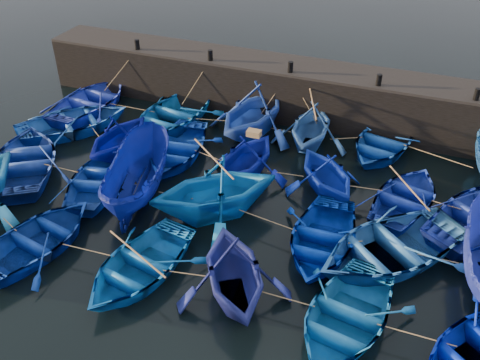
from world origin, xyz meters
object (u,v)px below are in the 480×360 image
(boat_13, at_px, (26,160))
(wooden_crate, at_px, (254,133))
(boat_8, at_px, (176,148))
(boat_0, at_px, (91,100))

(boat_13, height_order, wooden_crate, wooden_crate)
(boat_8, xyz_separation_m, wooden_crate, (3.70, -0.41, 1.68))
(boat_0, height_order, boat_13, boat_13)
(boat_8, xyz_separation_m, boat_13, (-5.30, -3.21, 0.07))
(wooden_crate, bearing_deg, boat_13, -162.71)
(boat_0, height_order, wooden_crate, wooden_crate)
(boat_0, xyz_separation_m, boat_8, (6.03, -2.54, -0.05))
(boat_0, bearing_deg, wooden_crate, 167.82)
(boat_13, bearing_deg, wooden_crate, 164.00)
(boat_0, xyz_separation_m, boat_13, (0.72, -5.75, 0.01))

